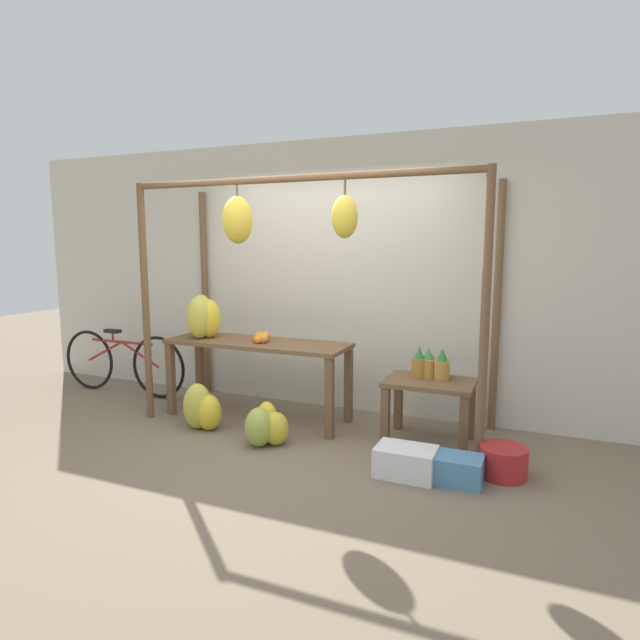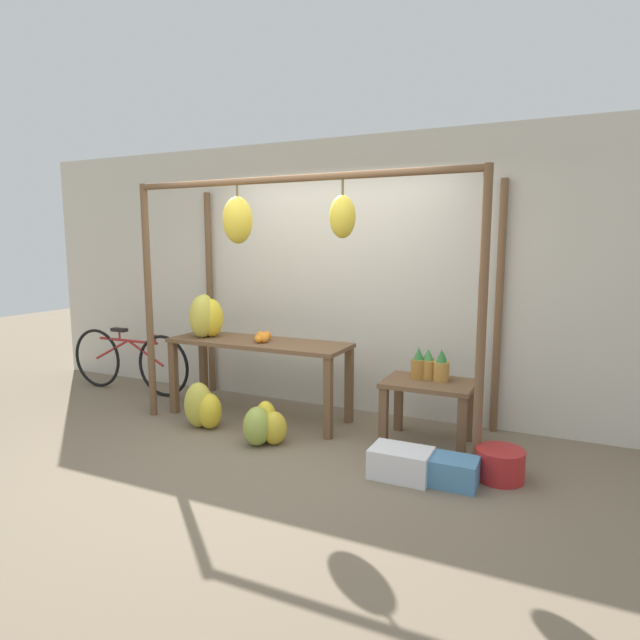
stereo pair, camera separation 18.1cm
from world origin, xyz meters
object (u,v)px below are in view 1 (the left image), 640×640
orange_pile (262,338)px  fruit_crate_white (406,462)px  banana_pile_ground_left (202,409)px  banana_pile_ground_right (266,426)px  blue_bucket (503,462)px  fruit_crate_purple (454,469)px  pineapple_cluster (430,365)px  banana_pile_on_table (203,318)px  parked_bicycle (123,362)px

orange_pile → fruit_crate_white: 1.93m
banana_pile_ground_left → banana_pile_ground_right: banana_pile_ground_left is taller
banana_pile_ground_left → fruit_crate_white: banana_pile_ground_left is taller
blue_bucket → fruit_crate_purple: bearing=-143.3°
fruit_crate_purple → pineapple_cluster: bearing=114.4°
banana_pile_on_table → orange_pile: (0.68, 0.00, -0.16)m
banana_pile_on_table → pineapple_cluster: 2.33m
pineapple_cluster → orange_pile: bearing=-175.7°
banana_pile_on_table → blue_bucket: banana_pile_on_table is taller
banana_pile_on_table → pineapple_cluster: size_ratio=1.31×
fruit_crate_white → parked_bicycle: size_ratio=0.26×
banana_pile_on_table → fruit_crate_white: banana_pile_on_table is taller
orange_pile → pineapple_cluster: (1.62, 0.12, -0.15)m
pineapple_cluster → blue_bucket: pineapple_cluster is taller
orange_pile → banana_pile_ground_right: (0.35, -0.57, -0.66)m
pineapple_cluster → fruit_crate_purple: pineapple_cluster is taller
orange_pile → fruit_crate_purple: bearing=-19.0°
banana_pile_ground_right → fruit_crate_purple: 1.65m
banana_pile_ground_left → pineapple_cluster: bearing=16.4°
banana_pile_ground_right → parked_bicycle: parked_bicycle is taller
banana_pile_on_table → pineapple_cluster: (2.30, 0.12, -0.31)m
pineapple_cluster → blue_bucket: 1.05m
banana_pile_on_table → fruit_crate_purple: 2.89m
banana_pile_ground_right → parked_bicycle: bearing=161.9°
banana_pile_on_table → blue_bucket: bearing=-8.3°
banana_pile_ground_left → blue_bucket: (2.70, 0.03, -0.08)m
pineapple_cluster → banana_pile_ground_left: size_ratio=0.73×
pineapple_cluster → banana_pile_on_table: bearing=-176.9°
blue_bucket → fruit_crate_purple: (-0.32, -0.24, -0.02)m
banana_pile_ground_left → fruit_crate_purple: (2.38, -0.21, -0.10)m
banana_pile_ground_right → fruit_crate_white: size_ratio=1.02×
blue_bucket → fruit_crate_purple: blue_bucket is taller
orange_pile → fruit_crate_purple: orange_pile is taller
banana_pile_ground_left → blue_bucket: size_ratio=1.29×
orange_pile → parked_bicycle: size_ratio=0.15×
orange_pile → fruit_crate_white: size_ratio=0.57×
fruit_crate_white → blue_bucket: bearing=22.4°
fruit_crate_purple → banana_pile_on_table: bearing=165.7°
fruit_crate_white → banana_pile_ground_right: bearing=173.3°
banana_pile_ground_right → parked_bicycle: (-2.31, 0.75, 0.21)m
orange_pile → banana_pile_ground_left: orange_pile is taller
banana_pile_ground_right → fruit_crate_purple: (1.64, -0.11, -0.07)m
orange_pile → blue_bucket: 2.46m
banana_pile_on_table → banana_pile_ground_left: 0.96m
banana_pile_on_table → orange_pile: size_ratio=1.71×
orange_pile → banana_pile_ground_left: (-0.39, -0.47, -0.63)m
orange_pile → fruit_crate_purple: 2.23m
parked_bicycle → fruit_crate_purple: (3.95, -0.87, -0.27)m
pineapple_cluster → banana_pile_ground_left: 2.15m
orange_pile → fruit_crate_purple: size_ratio=0.63×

